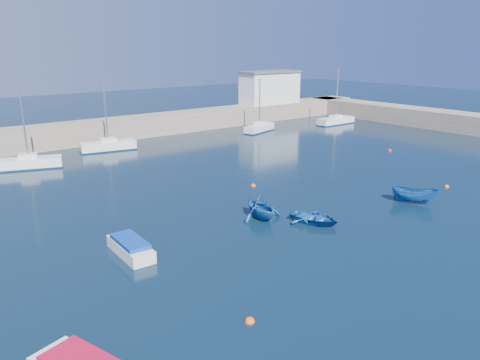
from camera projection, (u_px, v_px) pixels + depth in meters
ground at (422, 270)px, 25.73m from camera, size 220.00×220.00×0.00m
back_wall at (95, 131)px, 59.97m from camera, size 96.00×4.50×2.60m
right_arm at (391, 113)px, 75.74m from camera, size 4.50×32.00×2.60m
harbor_office at (270, 88)px, 76.84m from camera, size 10.00×4.00×5.00m
sailboat_5 at (29, 163)px, 46.81m from camera, size 6.50×3.76×8.31m
sailboat_6 at (108, 146)px, 54.76m from camera, size 6.50×2.91×8.32m
sailboat_7 at (259, 128)px, 66.64m from camera, size 5.86×3.11×7.53m
sailboat_8 at (336, 121)px, 73.16m from camera, size 6.78×1.91×8.84m
motorboat_1 at (130, 247)px, 27.59m from camera, size 1.56×4.05×0.98m
dinghy_center at (314, 218)px, 32.48m from camera, size 3.49×4.09×0.72m
dinghy_left at (261, 207)px, 33.18m from camera, size 3.28×3.70×1.79m
dinghy_right at (414, 195)px, 36.48m from camera, size 2.64×3.63×1.32m
buoy_0 at (250, 322)px, 20.96m from camera, size 0.46×0.46×0.46m
buoy_1 at (401, 192)px, 39.48m from camera, size 0.38×0.38×0.38m
buoy_2 at (447, 187)px, 40.86m from camera, size 0.40×0.40×0.40m
buoy_3 at (253, 186)px, 41.17m from camera, size 0.42×0.42×0.42m
buoy_4 at (390, 151)px, 54.77m from camera, size 0.47×0.47×0.47m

